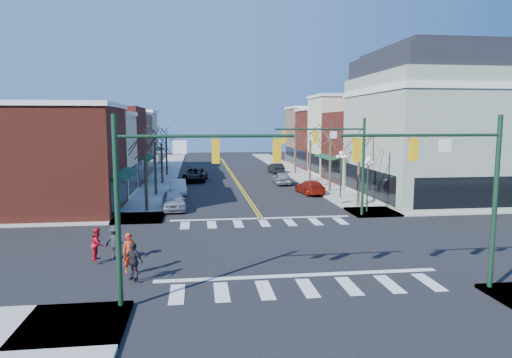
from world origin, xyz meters
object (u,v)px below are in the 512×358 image
object	(u,v)px
pedestrian_red_b	(98,244)
car_left_far	(195,175)
car_left_mid	(178,187)
lamppost_corner	(368,175)
car_right_far	(276,168)
car_right_near	(310,187)
pedestrian_dark_a	(133,261)
victorian_corner	(433,125)
pedestrian_red_a	(130,253)
pedestrian_dark_b	(115,242)
car_left_near	(174,200)
car_right_mid	(282,178)
lamppost_midblock	(341,166)

from	to	relation	value
pedestrian_red_b	car_left_far	bearing A→B (deg)	-5.25
car_left_mid	lamppost_corner	bearing A→B (deg)	-42.26
car_left_far	car_right_far	world-z (taller)	car_left_far
car_right_near	pedestrian_dark_a	size ratio (longest dim) A/B	2.79
victorian_corner	lamppost_corner	xyz separation A→B (m)	(-8.30, -6.00, -3.70)
pedestrian_dark_a	lamppost_corner	bearing A→B (deg)	71.94
pedestrian_red_a	victorian_corner	bearing A→B (deg)	17.44
car_right_near	pedestrian_dark_b	distance (m)	24.58
pedestrian_dark_a	pedestrian_red_b	bearing A→B (deg)	156.22
car_left_near	victorian_corner	bearing A→B (deg)	1.60
car_left_near	car_right_far	distance (m)	27.38
car_right_near	pedestrian_red_a	world-z (taller)	pedestrian_red_a
lamppost_corner	car_right_mid	distance (m)	17.34
car_right_near	pedestrian_red_b	world-z (taller)	pedestrian_red_b
pedestrian_dark_b	car_right_near	bearing A→B (deg)	-109.56
victorian_corner	pedestrian_red_a	xyz separation A→B (m)	(-24.09, -18.09, -5.61)
victorian_corner	pedestrian_dark_a	size ratio (longest dim) A/B	8.71
pedestrian_red_b	car_right_near	bearing A→B (deg)	-35.03
car_left_far	victorian_corner	bearing A→B (deg)	-28.95
lamppost_midblock	car_right_near	distance (m)	4.46
lamppost_corner	car_left_mid	xyz separation A→B (m)	(-14.60, 11.09, -2.25)
car_left_mid	pedestrian_red_a	bearing A→B (deg)	-97.98
pedestrian_red_a	car_left_near	bearing A→B (deg)	66.13
lamppost_midblock	pedestrian_red_b	xyz separation A→B (m)	(-17.62, -16.54, -2.00)
car_left_mid	car_right_far	distance (m)	20.79
car_right_far	pedestrian_red_b	xyz separation A→B (m)	(-15.44, -37.80, 0.28)
car_left_near	car_right_far	bearing A→B (deg)	58.06
car_left_far	car_right_mid	world-z (taller)	car_left_far
car_right_near	car_right_mid	world-z (taller)	car_right_mid
car_right_far	pedestrian_dark_a	world-z (taller)	pedestrian_dark_a
pedestrian_dark_b	car_right_far	bearing A→B (deg)	-93.64
lamppost_midblock	pedestrian_dark_b	xyz separation A→B (m)	(-16.81, -16.29, -1.98)
car_left_near	lamppost_corner	bearing A→B (deg)	-17.93
lamppost_corner	car_left_far	distance (m)	24.55
car_left_near	car_left_mid	bearing A→B (deg)	85.03
car_left_far	car_right_far	xyz separation A→B (m)	(10.82, 7.06, -0.10)
pedestrian_red_b	pedestrian_dark_b	xyz separation A→B (m)	(0.81, 0.24, 0.02)
victorian_corner	car_left_far	xyz separation A→B (m)	(-21.30, 14.71, -5.88)
lamppost_midblock	car_right_mid	distance (m)	11.12
lamppost_midblock	car_left_mid	size ratio (longest dim) A/B	1.01
car_right_mid	pedestrian_red_b	distance (m)	30.42
lamppost_corner	car_left_far	size ratio (longest dim) A/B	0.78
car_left_near	pedestrian_dark_b	xyz separation A→B (m)	(-2.21, -13.15, 0.23)
pedestrian_red_b	pedestrian_dark_a	distance (m)	3.74
car_right_mid	car_left_mid	bearing A→B (deg)	28.08
pedestrian_red_a	pedestrian_dark_b	bearing A→B (deg)	94.61
lamppost_corner	car_right_far	distance (m)	27.94
car_right_far	pedestrian_dark_a	bearing A→B (deg)	66.86
car_left_mid	pedestrian_dark_a	bearing A→B (deg)	-97.17
car_left_near	pedestrian_red_b	world-z (taller)	pedestrian_red_b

